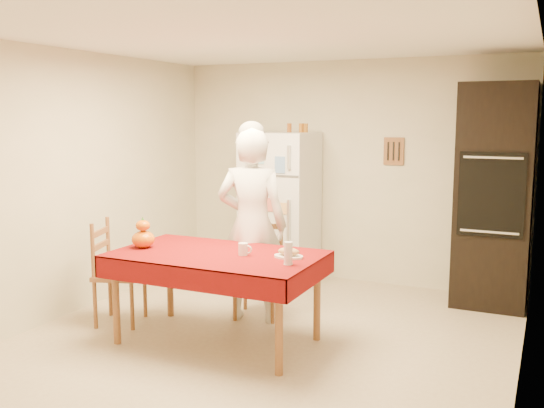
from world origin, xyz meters
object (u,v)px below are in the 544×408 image
Objects in this scene: chair_left at (113,268)px; pumpkin_lower at (143,239)px; refrigerator at (280,207)px; oven_cabinet at (494,196)px; wine_glass at (288,253)px; seated_woman at (252,226)px; chair_far at (260,262)px; bread_plate at (289,256)px; coffee_mug at (243,249)px; dining_table at (217,261)px.

chair_left is 0.55m from pumpkin_lower.
refrigerator is 0.77× the size of oven_cabinet.
seated_woman is at bearing 132.69° from wine_glass.
refrigerator is at bearing 94.22° from chair_far.
oven_cabinet is 9.17× the size of bread_plate.
chair_far and chair_left have the same top height.
refrigerator is at bearing 115.58° from wine_glass.
wine_glass is (0.68, -0.90, 0.34)m from chair_far.
bread_plate is (0.59, -0.69, 0.26)m from chair_far.
chair_left is 1.37m from coffee_mug.
seated_woman is 9.05× the size of pumpkin_lower.
seated_woman is at bearing -80.27° from chair_left.
seated_woman is at bearing -144.28° from oven_cabinet.
chair_left reaches higher than pumpkin_lower.
chair_far is 0.85m from coffee_mug.
chair_left is at bearing 175.76° from wine_glass.
wine_glass is at bearing -64.01° from chair_far.
dining_table is 7.08× the size of bread_plate.
chair_left is at bearing -146.86° from oven_cabinet.
chair_far reaches higher than dining_table.
oven_cabinet is at bearing 45.90° from dining_table.
coffee_mug is 0.91m from pumpkin_lower.
chair_left is 5.40× the size of wine_glass.
chair_far is (-1.96, -1.24, -0.59)m from oven_cabinet.
wine_glass is (0.69, -0.11, 0.16)m from dining_table.
wine_glass is at bearing -120.85° from oven_cabinet.
coffee_mug reaches higher than bread_plate.
pumpkin_lower is 1.29m from bread_plate.
seated_woman reaches higher than wine_glass.
refrigerator is 2.03m from coffee_mug.
oven_cabinet is 12.50× the size of wine_glass.
chair_far is at bearing 130.57° from bread_plate.
chair_far is (0.32, -1.19, -0.34)m from refrigerator.
seated_woman is (0.01, 0.62, 0.20)m from dining_table.
chair_left is 9.50× the size of coffee_mug.
seated_woman is at bearing -100.45° from chair_far.
refrigerator is 1.28m from chair_far.
oven_cabinet is at bearing 54.73° from bread_plate.
refrigerator reaches higher than pumpkin_lower.
coffee_mug is (1.34, 0.00, 0.30)m from chair_left.
chair_far reaches higher than wine_glass.
refrigerator is 2.01m from dining_table.
chair_left reaches higher than dining_table.
chair_left is 4.83× the size of pumpkin_lower.
bread_plate is (0.60, 0.10, 0.08)m from dining_table.
coffee_mug is (-1.73, -2.00, -0.29)m from oven_cabinet.
pumpkin_lower is at bearing -138.96° from chair_far.
oven_cabinet is 3.39m from pumpkin_lower.
chair_far is 0.42m from seated_woman.
seated_woman is 10.11× the size of wine_glass.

